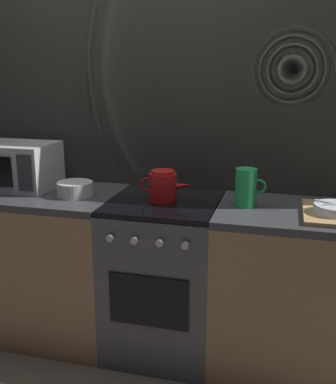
{
  "coord_description": "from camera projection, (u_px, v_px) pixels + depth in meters",
  "views": [
    {
      "loc": [
        0.63,
        -2.3,
        1.59
      ],
      "look_at": [
        0.02,
        0.0,
        0.95
      ],
      "focal_mm": 42.62,
      "sensor_mm": 36.0,
      "label": 1
    }
  ],
  "objects": [
    {
      "name": "microwave",
      "position": [
        16.0,
        166.0,
        2.72
      ],
      "size": [
        0.46,
        0.35,
        0.27
      ],
      "color": "#B2B2B7",
      "rests_on": "counter_left"
    },
    {
      "name": "stove_unit",
      "position": [
        164.0,
        276.0,
        2.6
      ],
      "size": [
        0.6,
        0.63,
        0.9
      ],
      "color": "#4C4C51",
      "rests_on": "ground_plane"
    },
    {
      "name": "counter_right",
      "position": [
        330.0,
        295.0,
        2.38
      ],
      "size": [
        1.2,
        0.6,
        0.9
      ],
      "color": "#997251",
      "rests_on": "ground_plane"
    },
    {
      "name": "kettle",
      "position": [
        163.0,
        186.0,
        2.47
      ],
      "size": [
        0.28,
        0.15,
        0.17
      ],
      "color": "red",
      "rests_on": "stove_unit"
    },
    {
      "name": "back_wall",
      "position": [
        178.0,
        137.0,
        2.7
      ],
      "size": [
        3.6,
        0.05,
        2.4
      ],
      "color": "#B2AD9E",
      "rests_on": "ground_plane"
    },
    {
      "name": "ground_plane",
      "position": [
        164.0,
        345.0,
        2.72
      ],
      "size": [
        8.0,
        8.0,
        0.0
      ],
      "primitive_type": "plane",
      "color": "#6B6054"
    },
    {
      "name": "counter_left",
      "position": [
        24.0,
        260.0,
        2.82
      ],
      "size": [
        1.2,
        0.6,
        0.9
      ],
      "color": "#997251",
      "rests_on": "ground_plane"
    },
    {
      "name": "mixing_bowl",
      "position": [
        75.0,
        189.0,
        2.57
      ],
      "size": [
        0.2,
        0.2,
        0.08
      ],
      "primitive_type": "cylinder",
      "color": "silver",
      "rests_on": "counter_left"
    },
    {
      "name": "pitcher",
      "position": [
        246.0,
        187.0,
        2.36
      ],
      "size": [
        0.16,
        0.11,
        0.2
      ],
      "color": "green",
      "rests_on": "counter_right"
    },
    {
      "name": "dish_pile",
      "position": [
        335.0,
        211.0,
        2.21
      ],
      "size": [
        0.3,
        0.4,
        0.07
      ],
      "color": "tan",
      "rests_on": "counter_right"
    }
  ]
}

